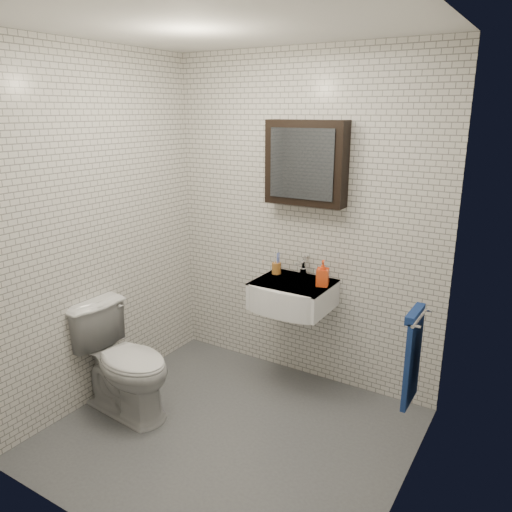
# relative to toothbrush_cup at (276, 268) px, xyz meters

# --- Properties ---
(ground) EXTENTS (2.20, 2.00, 0.01)m
(ground) POSITION_rel_toothbrush_cup_xyz_m (0.15, -0.87, -0.89)
(ground) COLOR #4C4F54
(ground) RESTS_ON ground
(room_shell) EXTENTS (2.22, 2.02, 2.51)m
(room_shell) POSITION_rel_toothbrush_cup_xyz_m (0.15, -0.87, 0.57)
(room_shell) COLOR silver
(room_shell) RESTS_ON ground
(washbasin) EXTENTS (0.55, 0.50, 0.20)m
(washbasin) POSITION_rel_toothbrush_cup_xyz_m (0.20, -0.14, -0.14)
(washbasin) COLOR white
(washbasin) RESTS_ON room_shell
(faucet) EXTENTS (0.06, 0.20, 0.15)m
(faucet) POSITION_rel_toothbrush_cup_xyz_m (0.20, 0.06, 0.02)
(faucet) COLOR silver
(faucet) RESTS_ON washbasin
(mirror_cabinet) EXTENTS (0.60, 0.15, 0.60)m
(mirror_cabinet) POSITION_rel_toothbrush_cup_xyz_m (0.20, 0.05, 0.80)
(mirror_cabinet) COLOR black
(mirror_cabinet) RESTS_ON room_shell
(towel_rail) EXTENTS (0.09, 0.30, 0.58)m
(towel_rail) POSITION_rel_toothbrush_cup_xyz_m (1.19, -0.52, -0.17)
(towel_rail) COLOR silver
(towel_rail) RESTS_ON room_shell
(toothbrush_cup) EXTENTS (0.08, 0.08, 0.19)m
(toothbrush_cup) POSITION_rel_toothbrush_cup_xyz_m (0.00, 0.00, 0.00)
(toothbrush_cup) COLOR #A16528
(toothbrush_cup) RESTS_ON washbasin
(soap_bottle) EXTENTS (0.11, 0.11, 0.19)m
(soap_bottle) POSITION_rel_toothbrush_cup_xyz_m (0.42, -0.07, 0.05)
(soap_bottle) COLOR #E44718
(soap_bottle) RESTS_ON washbasin
(toilet) EXTENTS (0.80, 0.50, 0.78)m
(toilet) POSITION_rel_toothbrush_cup_xyz_m (-0.64, -1.02, -0.51)
(toilet) COLOR silver
(toilet) RESTS_ON ground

